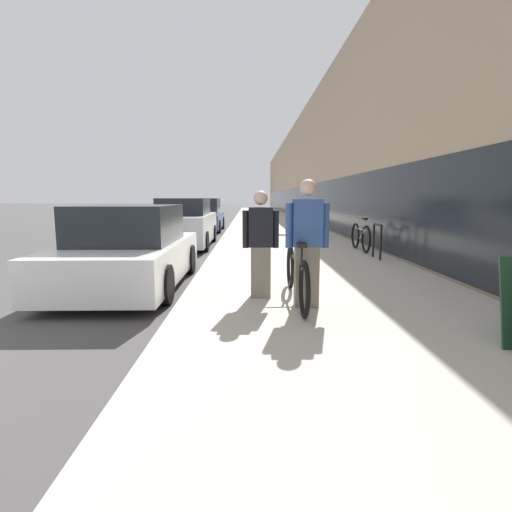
# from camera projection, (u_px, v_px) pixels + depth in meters

# --- Properties ---
(sidewalk_slab) EXTENTS (4.59, 70.00, 0.11)m
(sidewalk_slab) POSITION_uv_depth(u_px,v_px,m) (270.00, 223.00, 24.03)
(sidewalk_slab) COLOR #BCB5A5
(sidewalk_slab) RESTS_ON ground
(storefront_facade) EXTENTS (10.01, 70.00, 7.35)m
(storefront_facade) POSITION_uv_depth(u_px,v_px,m) (357.00, 171.00, 31.56)
(storefront_facade) COLOR tan
(storefront_facade) RESTS_ON ground
(tandem_bicycle) EXTENTS (0.52, 2.33, 0.89)m
(tandem_bicycle) POSITION_uv_depth(u_px,v_px,m) (296.00, 275.00, 5.63)
(tandem_bicycle) COLOR black
(tandem_bicycle) RESTS_ON sidewalk_slab
(person_rider) EXTENTS (0.58, 0.23, 1.69)m
(person_rider) POSITION_uv_depth(u_px,v_px,m) (307.00, 244.00, 5.28)
(person_rider) COLOR #756B5B
(person_rider) RESTS_ON sidewalk_slab
(person_bystander) EXTENTS (0.53, 0.21, 1.55)m
(person_bystander) POSITION_uv_depth(u_px,v_px,m) (261.00, 245.00, 5.80)
(person_bystander) COLOR #756B5B
(person_bystander) RESTS_ON sidewalk_slab
(bike_rack_hoop) EXTENTS (0.05, 0.60, 0.84)m
(bike_rack_hoop) POSITION_uv_depth(u_px,v_px,m) (377.00, 237.00, 9.55)
(bike_rack_hoop) COLOR black
(bike_rack_hoop) RESTS_ON sidewalk_slab
(cruiser_bike_nearest) EXTENTS (0.52, 1.80, 0.93)m
(cruiser_bike_nearest) POSITION_uv_depth(u_px,v_px,m) (361.00, 236.00, 11.05)
(cruiser_bike_nearest) COLOR black
(cruiser_bike_nearest) RESTS_ON sidewalk_slab
(parked_sedan_curbside) EXTENTS (1.90, 4.10, 1.44)m
(parked_sedan_curbside) POSITION_uv_depth(u_px,v_px,m) (130.00, 250.00, 7.01)
(parked_sedan_curbside) COLOR white
(parked_sedan_curbside) RESTS_ON ground
(vintage_roadster_curbside) EXTENTS (1.78, 4.46, 1.55)m
(vintage_roadster_curbside) POSITION_uv_depth(u_px,v_px,m) (185.00, 224.00, 12.94)
(vintage_roadster_curbside) COLOR silver
(vintage_roadster_curbside) RESTS_ON ground
(parked_sedan_far) EXTENTS (1.81, 4.44, 1.54)m
(parked_sedan_far) POSITION_uv_depth(u_px,v_px,m) (203.00, 216.00, 18.95)
(parked_sedan_far) COLOR navy
(parked_sedan_far) RESTS_ON ground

